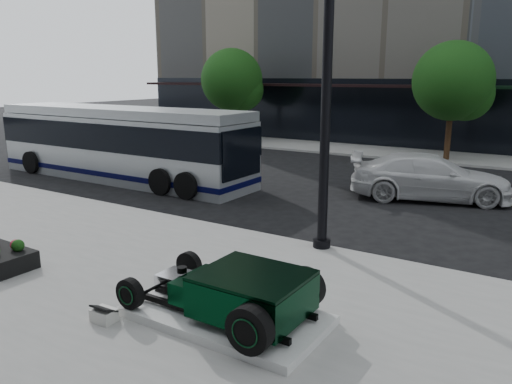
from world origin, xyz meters
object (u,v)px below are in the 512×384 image
Objects in this scene: hot_rod at (242,293)px; lamppost at (326,99)px; transit_bus at (120,143)px; white_sedan at (430,177)px.

lamppost is at bearing 97.27° from hot_rod.
hot_rod is at bearing -34.75° from transit_bus.
lamppost is 0.63× the size of transit_bus.
hot_rod is at bearing 159.54° from white_sedan.
transit_bus is at bearing 161.50° from lamppost.
hot_rod is at bearing -82.73° from lamppost.
transit_bus is 12.10m from white_sedan.
white_sedan is (0.30, 11.09, 0.08)m from hot_rod.
hot_rod is 11.10m from white_sedan.
lamppost is (-0.54, 4.25, 2.96)m from hot_rod.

